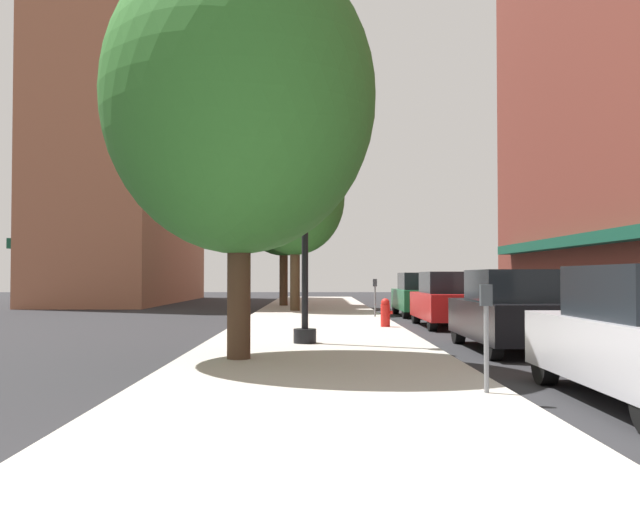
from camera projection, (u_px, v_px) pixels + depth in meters
name	position (u px, v px, depth m)	size (l,w,h in m)	color
ground_plane	(443.00, 324.00, 22.34)	(90.00, 90.00, 0.00)	#232326
sidewalk_slab	(316.00, 321.00, 23.32)	(4.80, 50.00, 0.12)	#A8A399
building_far_background	(129.00, 123.00, 41.54)	(6.80, 18.00, 21.19)	#9E6047
lamppost	(305.00, 197.00, 14.94)	(0.48, 0.48, 5.90)	black
fire_hydrant	(385.00, 312.00, 19.66)	(0.33, 0.26, 0.79)	red
parking_meter_near	(486.00, 324.00, 8.55)	(0.14, 0.09, 1.31)	slate
parking_meter_far	(375.00, 293.00, 24.64)	(0.14, 0.09, 1.31)	slate
tree_near	(295.00, 198.00, 28.92)	(4.07, 4.07, 6.96)	#4C3823
tree_mid	(240.00, 98.00, 12.16)	(4.70, 4.70, 7.19)	#422D1E
tree_far	(284.00, 200.00, 34.04)	(4.67, 4.67, 7.76)	#422D1E
car_black	(513.00, 311.00, 14.39)	(1.80, 4.30, 1.66)	black
car_red	(450.00, 300.00, 21.16)	(1.80, 4.30, 1.66)	black
car_green	(421.00, 295.00, 26.95)	(1.80, 4.30, 1.66)	black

